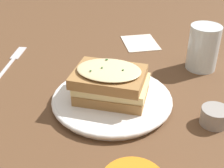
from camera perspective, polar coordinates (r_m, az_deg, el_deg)
ground_plane at (r=0.63m, az=0.08°, el=-4.82°), size 2.40×2.40×0.00m
dinner_plate at (r=0.64m, az=0.00°, el=-2.80°), size 0.25×0.25×0.02m
sandwich at (r=0.62m, az=-0.24°, el=0.24°), size 0.17×0.18×0.07m
water_glass at (r=0.78m, az=16.35°, el=6.40°), size 0.07×0.07×0.11m
fork at (r=0.86m, az=-17.55°, el=4.46°), size 0.16×0.13×0.00m
napkin at (r=0.91m, az=5.18°, el=7.55°), size 0.14×0.13×0.00m
condiment_pot at (r=0.61m, az=18.25°, el=-5.64°), size 0.05×0.05×0.03m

